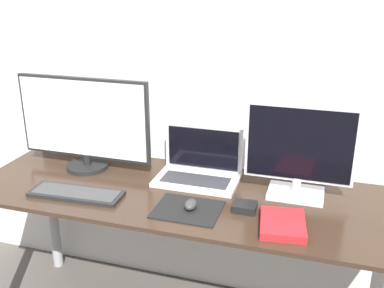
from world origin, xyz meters
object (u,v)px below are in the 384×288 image
(mouse, at_px, (191,205))
(book, at_px, (283,224))
(keyboard, at_px, (76,194))
(monitor_left, at_px, (84,123))
(monitor_right, at_px, (299,152))
(power_brick, at_px, (245,207))
(laptop, at_px, (199,167))

(mouse, height_order, book, mouse)
(keyboard, xyz_separation_m, mouse, (0.48, 0.02, 0.01))
(keyboard, bearing_deg, mouse, 2.70)
(keyboard, bearing_deg, monitor_left, 109.93)
(monitor_right, distance_m, power_brick, 0.31)
(monitor_left, height_order, laptop, monitor_left)
(laptop, height_order, mouse, laptop)
(keyboard, relative_size, mouse, 5.37)
(mouse, height_order, power_brick, mouse)
(power_brick, bearing_deg, monitor_left, 166.60)
(monitor_left, distance_m, keyboard, 0.35)
(laptop, height_order, book, laptop)
(laptop, xyz_separation_m, book, (0.41, -0.31, -0.04))
(monitor_left, height_order, book, monitor_left)
(monitor_left, height_order, mouse, monitor_left)
(laptop, distance_m, book, 0.51)
(keyboard, height_order, power_brick, power_brick)
(monitor_left, relative_size, laptop, 1.77)
(monitor_right, bearing_deg, monitor_left, 180.00)
(monitor_left, relative_size, power_brick, 7.21)
(monitor_left, distance_m, power_brick, 0.83)
(monitor_left, height_order, keyboard, monitor_left)
(mouse, bearing_deg, monitor_right, 33.02)
(monitor_left, bearing_deg, power_brick, -13.40)
(book, relative_size, power_brick, 2.52)
(keyboard, relative_size, book, 1.78)
(monitor_right, xyz_separation_m, mouse, (-0.38, -0.24, -0.17))
(monitor_left, xyz_separation_m, laptop, (0.53, 0.04, -0.16))
(keyboard, height_order, book, book)
(monitor_right, distance_m, book, 0.32)
(monitor_right, xyz_separation_m, keyboard, (-0.86, -0.27, -0.18))
(power_brick, bearing_deg, mouse, -163.87)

